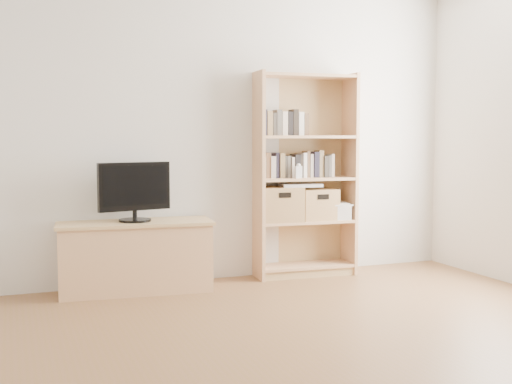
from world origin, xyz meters
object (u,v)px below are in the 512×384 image
baby_monitor (299,172)px  basket_left (280,204)px  bookshelf (305,175)px  laptop (300,185)px  tv_stand (136,258)px  television (134,192)px  basket_right (316,204)px

baby_monitor → basket_left: baby_monitor is taller
bookshelf → basket_left: bearing=-178.8°
laptop → baby_monitor: bearing=-114.4°
tv_stand → laptop: laptop is taller
television → tv_stand: bearing=0.0°
laptop → tv_stand: bearing=-168.0°
television → baby_monitor: television is taller
television → laptop: television is taller
bookshelf → basket_right: size_ratio=5.40×
tv_stand → baby_monitor: 1.58m
bookshelf → basket_left: bookshelf is taller
television → laptop: (1.48, 0.04, 0.02)m
basket_right → laptop: bearing=-176.6°
bookshelf → baby_monitor: (-0.11, -0.09, 0.03)m
basket_left → basket_right: bearing=1.7°
bookshelf → basket_right: bookshelf is taller
basket_left → laptop: 0.25m
television → laptop: 1.48m
bookshelf → basket_right: (0.11, -0.01, -0.26)m
basket_left → basket_right: 0.35m
television → baby_monitor: (1.43, -0.03, 0.13)m
baby_monitor → laptop: size_ratio=0.30×
television → basket_right: size_ratio=1.78×
tv_stand → basket_right: 1.69m
basket_right → bookshelf: bearing=175.1°
basket_right → basket_left: bearing=177.7°
baby_monitor → basket_right: 0.38m
bookshelf → baby_monitor: 0.15m
bookshelf → baby_monitor: bearing=-135.0°
basket_left → basket_right: size_ratio=1.09×
bookshelf → laptop: (-0.05, -0.02, -0.09)m
basket_right → laptop: laptop is taller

